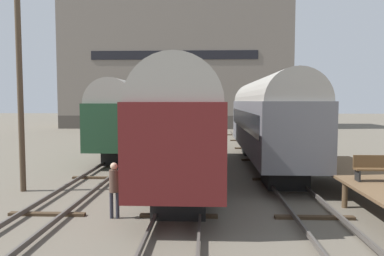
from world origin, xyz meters
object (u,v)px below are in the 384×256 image
at_px(train_car_grey, 267,116).
at_px(train_car_maroon, 188,119).
at_px(utility_pole, 20,76).
at_px(train_car_green, 136,113).
at_px(person_worker, 114,185).
at_px(bench, 374,167).

height_order(train_car_grey, train_car_maroon, train_car_maroon).
bearing_deg(utility_pole, train_car_grey, 30.31).
relative_size(train_car_green, train_car_grey, 1.05).
height_order(train_car_maroon, person_worker, train_car_maroon).
distance_m(train_car_green, bench, 18.75).
distance_m(train_car_green, utility_pole, 13.14).
relative_size(train_car_grey, bench, 11.21).
bearing_deg(bench, train_car_green, 127.35).
bearing_deg(train_car_maroon, person_worker, -108.02).
xyz_separation_m(bench, utility_pole, (-13.83, 2.12, 3.41)).
bearing_deg(utility_pole, train_car_green, 78.96).
relative_size(train_car_green, utility_pole, 1.73).
distance_m(person_worker, utility_pole, 7.10).
height_order(train_car_green, utility_pole, utility_pole).
height_order(train_car_maroon, bench, train_car_maroon).
bearing_deg(train_car_green, train_car_grey, -34.19).
relative_size(train_car_grey, person_worker, 8.45).
relative_size(train_car_green, bench, 11.79).
distance_m(train_car_grey, utility_pole, 13.38).
height_order(train_car_grey, bench, train_car_grey).
xyz_separation_m(bench, person_worker, (-8.99, -1.42, -0.38)).
bearing_deg(train_car_green, train_car_maroon, -65.50).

